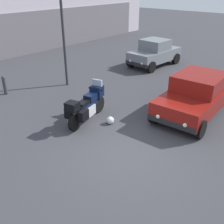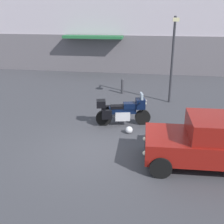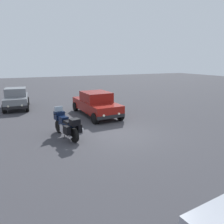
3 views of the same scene
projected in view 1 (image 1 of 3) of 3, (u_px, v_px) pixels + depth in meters
ground_plane at (129, 151)px, 8.04m from camera, size 80.00×80.00×0.00m
motorcycle at (87, 105)px, 9.52m from camera, size 2.23×1.01×1.36m
helmet at (110, 120)px, 9.53m from camera, size 0.28×0.28×0.28m
car_sedan_far at (198, 93)px, 10.13m from camera, size 4.64×2.10×1.56m
car_compact_side at (154, 53)px, 15.85m from camera, size 3.56×1.92×1.56m
streetlamp_curbside at (65, 31)px, 11.93m from camera, size 0.28×0.94×4.26m
bollard_curbside at (4, 85)px, 11.90m from camera, size 0.16×0.16×0.87m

